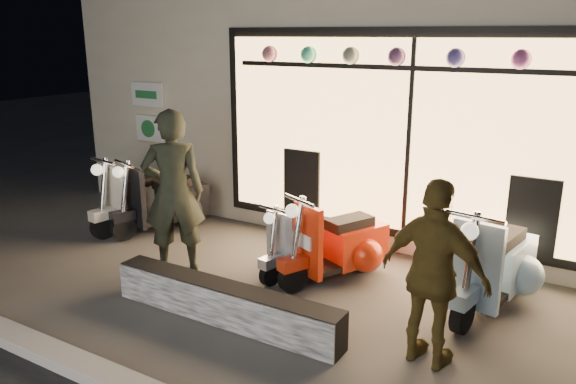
% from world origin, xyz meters
% --- Properties ---
extents(ground, '(40.00, 40.00, 0.00)m').
position_xyz_m(ground, '(0.00, 0.00, 0.00)').
color(ground, '#383533').
rests_on(ground, ground).
extents(shop_building, '(10.20, 6.23, 4.20)m').
position_xyz_m(shop_building, '(0.00, 4.98, 2.10)').
color(shop_building, beige).
rests_on(shop_building, ground).
extents(graffiti_barrier, '(2.59, 0.28, 0.40)m').
position_xyz_m(graffiti_barrier, '(-0.14, -0.65, 0.20)').
color(graffiti_barrier, black).
rests_on(graffiti_barrier, ground).
extents(scooter_silver, '(0.54, 1.24, 0.88)m').
position_xyz_m(scooter_silver, '(-0.08, 0.92, 0.35)').
color(scooter_silver, black).
rests_on(scooter_silver, ground).
extents(scooter_red, '(0.86, 1.41, 1.03)m').
position_xyz_m(scooter_red, '(0.42, 0.96, 0.41)').
color(scooter_red, black).
rests_on(scooter_red, ground).
extents(scooter_black, '(0.79, 1.48, 1.06)m').
position_xyz_m(scooter_black, '(-2.51, 1.21, 0.43)').
color(scooter_black, black).
rests_on(scooter_black, ground).
extents(scooter_cream, '(0.65, 1.52, 1.08)m').
position_xyz_m(scooter_cream, '(-2.91, 1.15, 0.43)').
color(scooter_cream, black).
rests_on(scooter_cream, ground).
extents(scooter_blue, '(0.68, 1.59, 1.13)m').
position_xyz_m(scooter_blue, '(2.10, 1.16, 0.45)').
color(scooter_blue, black).
rests_on(scooter_blue, ground).
extents(man, '(0.86, 0.82, 1.98)m').
position_xyz_m(man, '(-1.42, 0.08, 0.99)').
color(man, black).
rests_on(man, ground).
extents(woman, '(1.03, 0.57, 1.67)m').
position_xyz_m(woman, '(1.84, -0.32, 0.83)').
color(woman, brown).
rests_on(woman, ground).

